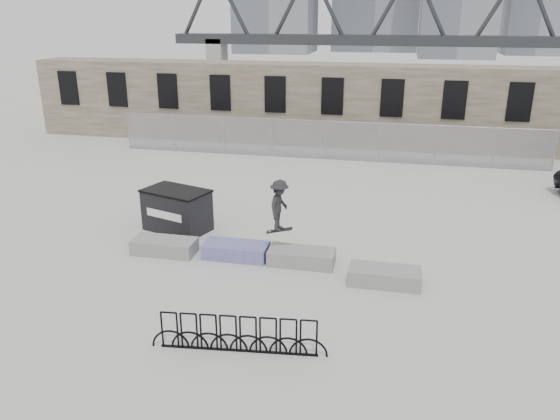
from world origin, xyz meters
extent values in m
plane|color=#B3B4AF|center=(0.00, 0.00, 0.00)|extent=(120.00, 120.00, 0.00)
cube|color=brown|center=(0.00, 16.25, 2.25)|extent=(36.00, 2.50, 4.50)
cube|color=black|center=(-16.00, 14.98, 2.90)|extent=(1.20, 0.12, 2.00)
cube|color=black|center=(-12.80, 14.98, 2.90)|extent=(1.20, 0.12, 2.00)
cube|color=black|center=(-9.60, 14.98, 2.90)|extent=(1.20, 0.12, 2.00)
cube|color=black|center=(-6.40, 14.98, 2.90)|extent=(1.20, 0.12, 2.00)
cube|color=black|center=(-3.20, 14.98, 2.90)|extent=(1.20, 0.12, 2.00)
cube|color=black|center=(0.00, 14.98, 2.90)|extent=(1.20, 0.12, 2.00)
cube|color=black|center=(3.20, 14.98, 2.90)|extent=(1.20, 0.12, 2.00)
cube|color=black|center=(6.40, 14.98, 2.90)|extent=(1.20, 0.12, 2.00)
cube|color=black|center=(9.60, 14.98, 2.90)|extent=(1.20, 0.12, 2.00)
cylinder|color=gray|center=(-11.00, 12.50, 1.00)|extent=(0.06, 0.06, 2.00)
cylinder|color=gray|center=(-8.25, 12.50, 1.00)|extent=(0.06, 0.06, 2.00)
cylinder|color=gray|center=(-5.50, 12.50, 1.00)|extent=(0.06, 0.06, 2.00)
cylinder|color=gray|center=(-2.75, 12.50, 1.00)|extent=(0.06, 0.06, 2.00)
cylinder|color=gray|center=(0.00, 12.50, 1.00)|extent=(0.06, 0.06, 2.00)
cylinder|color=gray|center=(2.75, 12.50, 1.00)|extent=(0.06, 0.06, 2.00)
cylinder|color=gray|center=(5.50, 12.50, 1.00)|extent=(0.06, 0.06, 2.00)
cylinder|color=gray|center=(8.25, 12.50, 1.00)|extent=(0.06, 0.06, 2.00)
cylinder|color=gray|center=(11.00, 12.50, 1.00)|extent=(0.06, 0.06, 2.00)
cube|color=#99999E|center=(0.00, 12.50, 1.00)|extent=(22.00, 0.02, 2.00)
cylinder|color=gray|center=(0.00, 12.50, 2.00)|extent=(22.00, 0.04, 0.04)
cube|color=gray|center=(-3.37, -0.26, 0.23)|extent=(2.00, 0.90, 0.46)
cube|color=#2D471E|center=(-3.37, -0.26, 0.40)|extent=(1.76, 0.66, 0.10)
cube|color=#3A38A9|center=(-1.05, -0.10, 0.23)|extent=(2.00, 0.90, 0.46)
cube|color=#2D471E|center=(-1.05, -0.10, 0.40)|extent=(1.76, 0.66, 0.10)
cube|color=gray|center=(1.03, -0.13, 0.23)|extent=(2.00, 0.90, 0.46)
cube|color=#2D471E|center=(1.03, -0.13, 0.40)|extent=(1.76, 0.66, 0.10)
cube|color=gray|center=(3.54, -0.90, 0.23)|extent=(2.00, 0.90, 0.46)
cube|color=#2D471E|center=(3.54, -0.90, 0.40)|extent=(1.76, 0.66, 0.10)
cube|color=black|center=(-3.71, 1.69, 0.71)|extent=(2.47, 1.91, 1.41)
cube|color=black|center=(-3.71, 1.69, 1.43)|extent=(2.54, 1.98, 0.07)
cube|color=white|center=(-3.92, 1.05, 0.76)|extent=(1.45, 0.49, 0.27)
cube|color=black|center=(0.44, -4.92, 0.02)|extent=(3.59, 0.45, 0.04)
torus|color=black|center=(-1.12, -5.09, 0.45)|extent=(0.89, 0.15, 0.89)
torus|color=black|center=(-0.68, -5.04, 0.45)|extent=(0.89, 0.15, 0.89)
torus|color=black|center=(-0.23, -4.99, 0.45)|extent=(0.89, 0.15, 0.89)
torus|color=black|center=(0.22, -4.94, 0.45)|extent=(0.89, 0.15, 0.89)
torus|color=black|center=(0.67, -4.89, 0.45)|extent=(0.89, 0.15, 0.89)
torus|color=black|center=(1.11, -4.84, 0.45)|extent=(0.89, 0.15, 0.89)
torus|color=black|center=(1.56, -4.80, 0.45)|extent=(0.89, 0.15, 0.89)
torus|color=black|center=(2.01, -4.75, 0.45)|extent=(0.89, 0.15, 0.89)
cube|color=#2D3033|center=(10.00, 55.00, 4.00)|extent=(70.00, 3.00, 1.20)
cube|color=gray|center=(-20.00, 55.00, 2.00)|extent=(2.00, 3.00, 4.00)
imported|color=black|center=(0.33, -0.07, 1.82)|extent=(0.72, 1.08, 1.55)
cube|color=black|center=(0.33, -0.07, 1.02)|extent=(0.81, 0.31, 0.18)
cylinder|color=beige|center=(0.05, -0.14, 0.97)|extent=(0.06, 0.03, 0.06)
cylinder|color=beige|center=(0.05, 0.00, 0.97)|extent=(0.06, 0.03, 0.06)
cylinder|color=beige|center=(0.61, -0.14, 0.97)|extent=(0.06, 0.03, 0.06)
cylinder|color=beige|center=(0.61, 0.00, 0.97)|extent=(0.06, 0.03, 0.06)
camera|label=1|loc=(3.59, -14.98, 7.23)|focal=35.00mm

